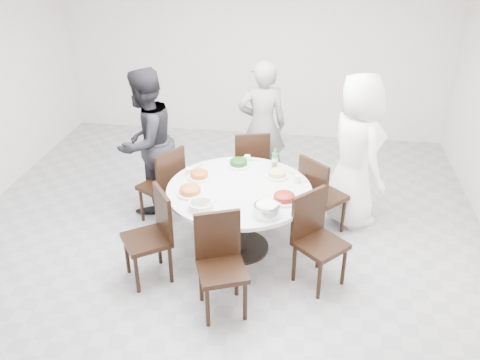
# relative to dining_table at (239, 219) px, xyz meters

# --- Properties ---
(floor) EXTENTS (6.00, 6.00, 0.01)m
(floor) POSITION_rel_dining_table_xyz_m (-0.25, 0.24, -0.38)
(floor) COLOR #A1A1A6
(floor) RESTS_ON ground
(wall_back) EXTENTS (6.00, 0.01, 2.80)m
(wall_back) POSITION_rel_dining_table_xyz_m (-0.25, 3.24, 1.02)
(wall_back) COLOR white
(wall_back) RESTS_ON ground
(wall_front) EXTENTS (6.00, 0.01, 2.80)m
(wall_front) POSITION_rel_dining_table_xyz_m (-0.25, -2.76, 1.02)
(wall_front) COLOR white
(wall_front) RESTS_ON ground
(dining_table) EXTENTS (1.50, 1.50, 0.75)m
(dining_table) POSITION_rel_dining_table_xyz_m (0.00, 0.00, 0.00)
(dining_table) COLOR silver
(dining_table) RESTS_ON floor
(chair_ne) EXTENTS (0.59, 0.59, 0.95)m
(chair_ne) POSITION_rel_dining_table_xyz_m (0.88, 0.48, 0.10)
(chair_ne) COLOR black
(chair_ne) RESTS_ON floor
(chair_n) EXTENTS (0.52, 0.52, 0.95)m
(chair_n) POSITION_rel_dining_table_xyz_m (-0.03, 1.14, 0.10)
(chair_n) COLOR black
(chair_n) RESTS_ON floor
(chair_nw) EXTENTS (0.58, 0.58, 0.95)m
(chair_nw) POSITION_rel_dining_table_xyz_m (-0.98, 0.44, 0.10)
(chair_nw) COLOR black
(chair_nw) RESTS_ON floor
(chair_sw) EXTENTS (0.59, 0.59, 0.95)m
(chair_sw) POSITION_rel_dining_table_xyz_m (-0.82, -0.62, 0.10)
(chair_sw) COLOR black
(chair_sw) RESTS_ON floor
(chair_s) EXTENTS (0.55, 0.55, 0.95)m
(chair_s) POSITION_rel_dining_table_xyz_m (-0.01, -0.98, 0.10)
(chair_s) COLOR black
(chair_s) RESTS_ON floor
(chair_se) EXTENTS (0.59, 0.59, 0.95)m
(chair_se) POSITION_rel_dining_table_xyz_m (0.86, -0.46, 0.10)
(chair_se) COLOR black
(chair_se) RESTS_ON floor
(diner_right) EXTENTS (0.91, 1.04, 1.79)m
(diner_right) POSITION_rel_dining_table_xyz_m (1.21, 0.77, 0.52)
(diner_right) COLOR white
(diner_right) RESTS_ON floor
(diner_middle) EXTENTS (0.69, 0.53, 1.70)m
(diner_middle) POSITION_rel_dining_table_xyz_m (0.08, 1.47, 0.47)
(diner_middle) COLOR black
(diner_middle) RESTS_ON floor
(diner_left) EXTENTS (0.93, 1.04, 1.75)m
(diner_left) POSITION_rel_dining_table_xyz_m (-1.21, 0.71, 0.50)
(diner_left) COLOR black
(diner_left) RESTS_ON floor
(dish_greens) EXTENTS (0.25, 0.25, 0.06)m
(dish_greens) POSITION_rel_dining_table_xyz_m (-0.08, 0.50, 0.41)
(dish_greens) COLOR white
(dish_greens) RESTS_ON dining_table
(dish_pale) EXTENTS (0.24, 0.24, 0.06)m
(dish_pale) POSITION_rel_dining_table_xyz_m (0.36, 0.30, 0.41)
(dish_pale) COLOR white
(dish_pale) RESTS_ON dining_table
(dish_orange) EXTENTS (0.25, 0.25, 0.07)m
(dish_orange) POSITION_rel_dining_table_xyz_m (-0.45, 0.16, 0.41)
(dish_orange) COLOR white
(dish_orange) RESTS_ON dining_table
(dish_redbrown) EXTENTS (0.27, 0.27, 0.07)m
(dish_redbrown) POSITION_rel_dining_table_xyz_m (0.47, -0.20, 0.41)
(dish_redbrown) COLOR white
(dish_redbrown) RESTS_ON dining_table
(dish_tofu) EXTENTS (0.28, 0.28, 0.07)m
(dish_tofu) POSITION_rel_dining_table_xyz_m (-0.47, -0.19, 0.41)
(dish_tofu) COLOR white
(dish_tofu) RESTS_ON dining_table
(rice_bowl) EXTENTS (0.25, 0.25, 0.11)m
(rice_bowl) POSITION_rel_dining_table_xyz_m (0.33, -0.47, 0.43)
(rice_bowl) COLOR silver
(rice_bowl) RESTS_ON dining_table
(soup_bowl) EXTENTS (0.23, 0.23, 0.07)m
(soup_bowl) POSITION_rel_dining_table_xyz_m (-0.30, -0.45, 0.41)
(soup_bowl) COLOR white
(soup_bowl) RESTS_ON dining_table
(beverage_bottle) EXTENTS (0.06, 0.06, 0.22)m
(beverage_bottle) POSITION_rel_dining_table_xyz_m (0.32, 0.53, 0.48)
(beverage_bottle) COLOR #2F763C
(beverage_bottle) RESTS_ON dining_table
(tea_cups) EXTENTS (0.07, 0.07, 0.08)m
(tea_cups) POSITION_rel_dining_table_xyz_m (0.01, 0.62, 0.42)
(tea_cups) COLOR white
(tea_cups) RESTS_ON dining_table
(chopsticks) EXTENTS (0.24, 0.04, 0.01)m
(chopsticks) POSITION_rel_dining_table_xyz_m (-0.03, 0.67, 0.38)
(chopsticks) COLOR tan
(chopsticks) RESTS_ON dining_table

